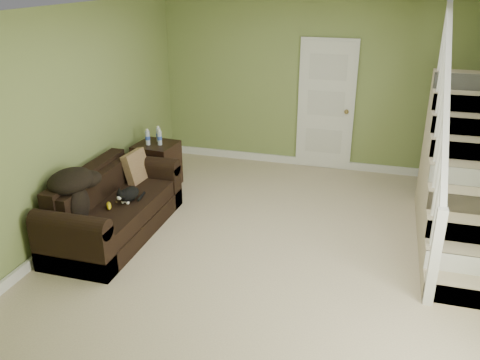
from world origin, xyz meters
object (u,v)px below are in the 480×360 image
Objects in this scene: sofa at (112,210)px; banana at (109,206)px; cat at (129,195)px; side_table at (157,165)px.

sofa reaches higher than banana.
banana is at bearing -114.70° from cat.
sofa reaches higher than cat.
banana is (0.17, -1.65, 0.12)m from side_table.
sofa is at bearing -162.36° from cat.
cat is 2.36× the size of banana.
banana is at bearing -84.25° from side_table.
sofa is 0.30m from cat.
side_table is 1.92× the size of cat.
cat is 0.27m from banana.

